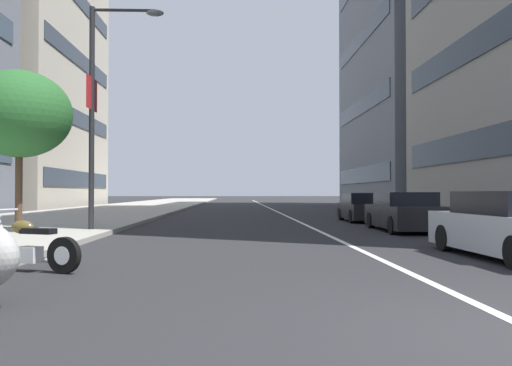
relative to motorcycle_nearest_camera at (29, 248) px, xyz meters
The scene contains 9 objects.
sidewalk_right_plaza 25.91m from the motorcycle_nearest_camera, 11.86° to the left, with size 160.00×9.76×0.15m, color #A39E93.
lane_centre_stripe 31.07m from the motorcycle_nearest_camera, 12.28° to the right, with size 110.00×0.16×0.01m, color silver.
motorcycle_nearest_camera is the anchor object (origin of this frame).
car_far_down_avenue 13.47m from the motorcycle_nearest_camera, 45.96° to the right, with size 4.73×2.00×1.39m.
car_approaching_light 18.38m from the motorcycle_nearest_camera, 31.85° to the right, with size 4.31×1.92×1.37m.
street_lamp_with_banners 9.70m from the motorcycle_nearest_camera, ahead, with size 1.26×2.51×7.54m.
street_tree_near_plaza_corner 8.79m from the motorcycle_nearest_camera, 23.15° to the left, with size 3.22×3.22×5.07m.
office_tower_near_left 50.66m from the motorcycle_nearest_camera, 29.50° to the right, with size 21.53×15.14×38.22m.
office_tower_behind_plaza 48.37m from the motorcycle_nearest_camera, 23.92° to the left, with size 21.81×14.68×33.03m.
Camera 1 is at (-4.82, 2.98, 1.38)m, focal length 37.27 mm.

